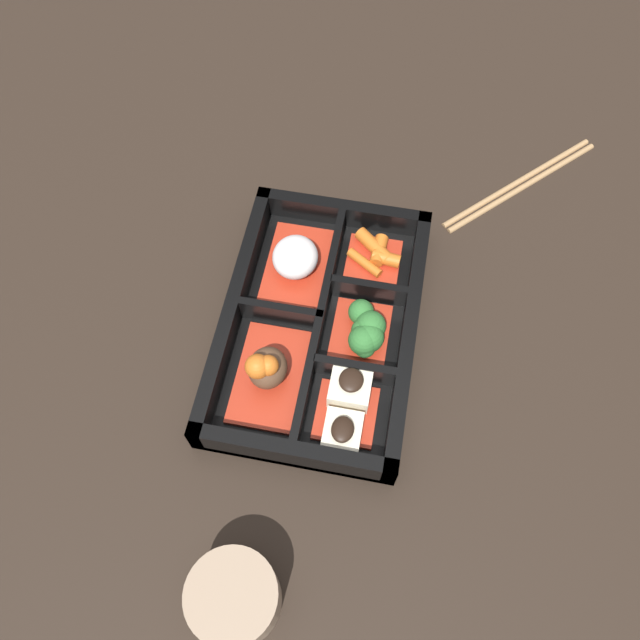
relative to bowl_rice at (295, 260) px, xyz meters
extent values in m
plane|color=black|center=(-0.06, -0.04, -0.03)|extent=(3.00, 3.00, 0.00)
cube|color=black|center=(-0.06, -0.04, -0.02)|extent=(0.29, 0.19, 0.01)
cube|color=black|center=(-0.06, -0.13, -0.01)|extent=(0.29, 0.01, 0.04)
cube|color=black|center=(-0.06, 0.05, -0.01)|extent=(0.29, 0.01, 0.04)
cube|color=black|center=(-0.20, -0.04, -0.01)|extent=(0.01, 0.19, 0.04)
cube|color=black|center=(0.07, -0.04, -0.01)|extent=(0.01, 0.19, 0.04)
cube|color=black|center=(-0.06, -0.04, -0.01)|extent=(0.26, 0.01, 0.04)
cube|color=black|center=(-0.11, -0.08, -0.01)|extent=(0.01, 0.08, 0.04)
cube|color=black|center=(-0.02, -0.08, -0.01)|extent=(0.01, 0.08, 0.04)
cube|color=black|center=(-0.06, 0.00, -0.01)|extent=(0.01, 0.09, 0.04)
cube|color=#B22D19|center=(-0.13, 0.00, -0.01)|extent=(0.11, 0.06, 0.01)
ellipsoid|color=brown|center=(-0.13, 0.00, 0.01)|extent=(0.04, 0.04, 0.04)
sphere|color=#D1661E|center=(-0.14, 0.00, 0.03)|extent=(0.02, 0.02, 0.02)
sphere|color=#D1661E|center=(-0.14, 0.01, 0.03)|extent=(0.02, 0.02, 0.02)
cube|color=#B22D19|center=(0.00, 0.00, -0.01)|extent=(0.11, 0.06, 0.01)
ellipsoid|color=silver|center=(0.00, 0.00, 0.01)|extent=(0.05, 0.05, 0.04)
cube|color=#B22D19|center=(-0.15, -0.08, -0.01)|extent=(0.06, 0.06, 0.01)
cube|color=beige|center=(-0.18, -0.08, 0.00)|extent=(0.04, 0.04, 0.02)
ellipsoid|color=black|center=(-0.18, -0.08, 0.01)|extent=(0.03, 0.02, 0.01)
cube|color=beige|center=(-0.13, -0.08, 0.00)|extent=(0.04, 0.04, 0.02)
ellipsoid|color=black|center=(-0.13, -0.08, 0.01)|extent=(0.03, 0.02, 0.01)
cube|color=#B22D19|center=(-0.07, -0.08, -0.01)|extent=(0.07, 0.06, 0.01)
sphere|color=#2D6B2D|center=(-0.05, -0.08, 0.00)|extent=(0.03, 0.03, 0.03)
sphere|color=#2D6B2D|center=(-0.08, -0.09, 0.00)|extent=(0.03, 0.03, 0.03)
sphere|color=#2D6B2D|center=(-0.08, -0.09, 0.00)|extent=(0.03, 0.03, 0.03)
sphere|color=#2D6B2D|center=(-0.06, -0.09, 0.00)|extent=(0.03, 0.03, 0.03)
sphere|color=#2D6B2D|center=(-0.07, -0.08, 0.00)|extent=(0.03, 0.03, 0.03)
sphere|color=#2D6B2D|center=(-0.09, -0.09, 0.00)|extent=(0.02, 0.02, 0.02)
cube|color=#B22D19|center=(0.02, -0.08, -0.01)|extent=(0.07, 0.06, 0.01)
cylinder|color=#D1661E|center=(0.04, -0.08, 0.00)|extent=(0.04, 0.05, 0.01)
cylinder|color=#D1661E|center=(0.03, -0.09, -0.01)|extent=(0.04, 0.02, 0.01)
cylinder|color=#D1661E|center=(0.02, -0.07, -0.01)|extent=(0.03, 0.04, 0.01)
cylinder|color=#D1661E|center=(0.02, -0.09, -0.01)|extent=(0.02, 0.03, 0.01)
cylinder|color=gray|center=(-0.33, -0.02, 0.00)|extent=(0.07, 0.07, 0.06)
cylinder|color=#597A38|center=(-0.33, -0.02, 0.02)|extent=(0.06, 0.06, 0.01)
cylinder|color=#A87F51|center=(0.17, -0.24, -0.02)|extent=(0.17, 0.17, 0.01)
cylinder|color=#A87F51|center=(0.18, -0.24, -0.02)|extent=(0.17, 0.17, 0.01)
camera|label=1|loc=(-0.36, -0.09, 0.56)|focal=35.00mm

